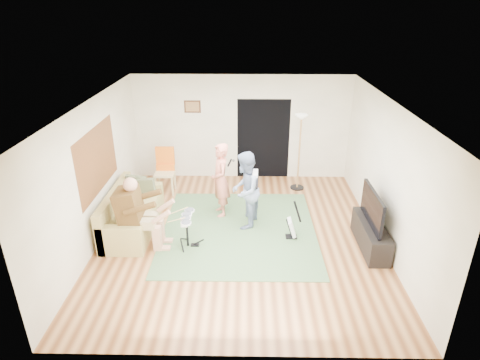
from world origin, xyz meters
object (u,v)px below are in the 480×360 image
guitar_spare (292,227)px  tv_cabinet (371,235)px  torchiere_lamp (300,139)px  singer (221,180)px  television (372,208)px  sofa (129,216)px  guitarist (245,190)px  dining_chair (165,177)px  drum_kit (187,233)px

guitar_spare → tv_cabinet: (1.47, -0.30, 0.02)m
torchiere_lamp → singer: bearing=-143.3°
singer → television: bearing=52.1°
sofa → guitar_spare: sofa is taller
guitarist → guitar_spare: (0.94, -0.47, -0.58)m
guitar_spare → television: (1.42, -0.30, 0.62)m
guitar_spare → dining_chair: 3.57m
drum_kit → television: television is taller
dining_chair → tv_cabinet: size_ratio=0.79×
dining_chair → television: size_ratio=0.92×
drum_kit → singer: (0.57, 1.29, 0.52)m
singer → tv_cabinet: singer is taller
guitarist → television: bearing=85.7°
singer → guitarist: (0.53, -0.48, -0.01)m
singer → torchiere_lamp: 2.34m
guitarist → dining_chair: (-1.96, 1.61, -0.42)m
sofa → torchiere_lamp: bearing=28.6°
drum_kit → torchiere_lamp: size_ratio=0.36×
sofa → guitarist: 2.45m
guitar_spare → torchiere_lamp: torchiere_lamp is taller
drum_kit → singer: 1.50m
singer → tv_cabinet: size_ratio=1.17×
torchiere_lamp → tv_cabinet: bearing=-67.2°
drum_kit → tv_cabinet: (3.50, 0.04, -0.05)m
drum_kit → guitar_spare: size_ratio=0.84×
sofa → guitar_spare: size_ratio=2.54×
tv_cabinet → singer: bearing=157.0°
drum_kit → guitar_spare: 2.06m
drum_kit → guitar_spare: guitar_spare is taller
tv_cabinet → drum_kit: bearing=-179.3°
torchiere_lamp → tv_cabinet: torchiere_lamp is taller
sofa → torchiere_lamp: (3.70, 2.01, 1.02)m
drum_kit → torchiere_lamp: torchiere_lamp is taller
drum_kit → torchiere_lamp: (2.40, 2.66, 1.00)m
guitarist → sofa: bearing=-72.5°
tv_cabinet → torchiere_lamp: bearing=112.8°
drum_kit → tv_cabinet: 3.50m
guitarist → television: 2.47m
singer → torchiere_lamp: size_ratio=0.86×
singer → guitar_spare: singer is taller
singer → dining_chair: 1.87m
torchiere_lamp → dining_chair: torchiere_lamp is taller
guitar_spare → sofa: bearing=174.7°
singer → dining_chair: size_ratio=1.48×
tv_cabinet → television: television is taller
torchiere_lamp → dining_chair: bearing=-175.7°
guitar_spare → torchiere_lamp: bearing=81.0°
sofa → torchiere_lamp: torchiere_lamp is taller
television → tv_cabinet: bearing=0.0°
guitarist → television: guitarist is taller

